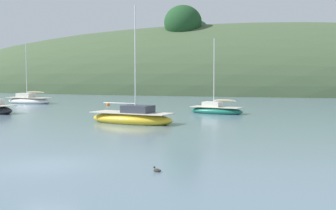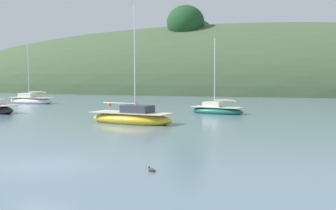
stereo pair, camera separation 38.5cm
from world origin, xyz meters
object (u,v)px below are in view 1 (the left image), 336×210
object	(u,v)px
sailboat_grey_yawl	(216,110)
mooring_buoy_outer	(108,105)
sailboat_blue_center	(132,118)
duck_trailing	(157,170)
mooring_buoy_channel	(135,106)
sailboat_navy_dinghy	(29,100)

from	to	relation	value
sailboat_grey_yawl	mooring_buoy_outer	world-z (taller)	sailboat_grey_yawl
sailboat_blue_center	duck_trailing	bearing A→B (deg)	-67.32
sailboat_grey_yawl	mooring_buoy_outer	distance (m)	16.23
mooring_buoy_channel	mooring_buoy_outer	size ratio (longest dim) A/B	1.00
sailboat_navy_dinghy	mooring_buoy_outer	world-z (taller)	sailboat_navy_dinghy
mooring_buoy_outer	sailboat_blue_center	bearing A→B (deg)	-62.14
sailboat_blue_center	sailboat_grey_yawl	xyz separation A→B (m)	(4.93, 10.24, -0.07)
sailboat_navy_dinghy	sailboat_blue_center	size ratio (longest dim) A/B	0.85
sailboat_navy_dinghy	duck_trailing	distance (m)	44.55
sailboat_blue_center	duck_trailing	size ratio (longest dim) A/B	22.77
mooring_buoy_outer	mooring_buoy_channel	bearing A→B (deg)	-11.71
sailboat_blue_center	mooring_buoy_outer	distance (m)	20.15
sailboat_navy_dinghy	duck_trailing	size ratio (longest dim) A/B	19.44
sailboat_blue_center	sailboat_grey_yawl	size ratio (longest dim) A/B	1.25
sailboat_navy_dinghy	mooring_buoy_channel	bearing A→B (deg)	-6.70
mooring_buoy_channel	sailboat_blue_center	bearing A→B (deg)	-71.67
sailboat_blue_center	mooring_buoy_channel	xyz separation A→B (m)	(-5.64, 17.03, -0.30)
mooring_buoy_outer	duck_trailing	distance (m)	37.61
mooring_buoy_outer	sailboat_navy_dinghy	bearing A→B (deg)	174.98
sailboat_navy_dinghy	mooring_buoy_outer	xyz separation A→B (m)	(11.44, -1.00, -0.28)
sailboat_grey_yawl	mooring_buoy_outer	xyz separation A→B (m)	(-14.35, 7.57, -0.23)
mooring_buoy_channel	sailboat_navy_dinghy	bearing A→B (deg)	173.30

